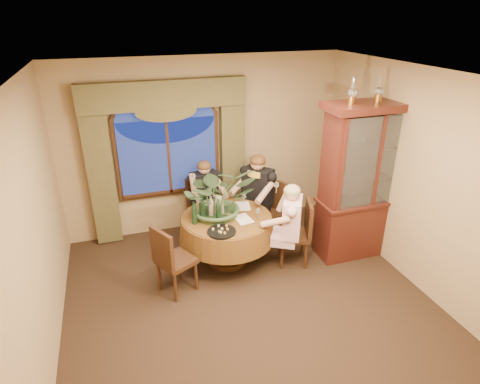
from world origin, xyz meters
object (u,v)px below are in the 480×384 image
object	(u,v)px
china_cabinet	(366,182)
wine_bottle_2	(201,202)
chair_front_left	(176,259)
oil_lamp_right	(405,87)
olive_bowl	(229,217)
chair_right	(293,233)
stoneware_vase	(219,205)
person_back	(205,198)
chair_back	(203,209)
wine_bottle_3	(218,210)
chair_back_right	(268,212)
oil_lamp_center	(379,89)
centerpiece_plant	(218,172)
person_pink	(291,229)
wine_bottle_5	(194,213)
wine_bottle_0	(211,207)
person_scarf	(258,197)
wine_bottle_4	(199,206)
wine_bottle_1	(202,209)
oil_lamp_left	(353,90)
dining_table	(227,239)

from	to	relation	value
china_cabinet	wine_bottle_2	size ratio (longest dim) A/B	6.95
china_cabinet	chair_front_left	distance (m)	2.87
china_cabinet	oil_lamp_right	bearing A→B (deg)	0.00
olive_bowl	wine_bottle_2	size ratio (longest dim) A/B	0.47
chair_right	stoneware_vase	distance (m)	1.14
olive_bowl	person_back	bearing A→B (deg)	96.69
chair_right	chair_front_left	bearing A→B (deg)	112.57
chair_back	chair_right	bearing A→B (deg)	122.78
wine_bottle_2	wine_bottle_3	bearing A→B (deg)	-61.94
olive_bowl	chair_back_right	bearing A→B (deg)	31.67
oil_lamp_center	chair_right	distance (m)	2.26
oil_lamp_right	centerpiece_plant	size ratio (longest dim) A/B	0.30
stoneware_vase	wine_bottle_3	size ratio (longest dim) A/B	0.85
oil_lamp_right	person_pink	world-z (taller)	oil_lamp_right
chair_back_right	wine_bottle_5	xyz separation A→B (m)	(-1.27, -0.47, 0.44)
wine_bottle_0	wine_bottle_5	bearing A→B (deg)	-161.14
person_scarf	wine_bottle_4	bearing A→B (deg)	73.13
china_cabinet	person_pink	world-z (taller)	china_cabinet
olive_bowl	wine_bottle_1	xyz separation A→B (m)	(-0.35, 0.09, 0.14)
china_cabinet	centerpiece_plant	xyz separation A→B (m)	(-2.08, 0.44, 0.25)
wine_bottle_1	chair_back_right	bearing A→B (deg)	18.99
chair_right	centerpiece_plant	size ratio (longest dim) A/B	0.84
olive_bowl	wine_bottle_1	world-z (taller)	wine_bottle_1
person_scarf	wine_bottle_3	world-z (taller)	person_scarf
oil_lamp_left	wine_bottle_4	xyz separation A→B (m)	(-1.96, 0.46, -1.55)
wine_bottle_0	oil_lamp_left	bearing A→B (deg)	-11.30
china_cabinet	wine_bottle_1	size ratio (longest dim) A/B	6.95
chair_front_left	wine_bottle_5	size ratio (longest dim) A/B	2.91
china_cabinet	wine_bottle_2	xyz separation A→B (m)	(-2.30, 0.55, -0.23)
oil_lamp_left	wine_bottle_5	bearing A→B (deg)	172.41
oil_lamp_left	chair_right	distance (m)	2.10
chair_front_left	centerpiece_plant	distance (m)	1.28
dining_table	wine_bottle_5	bearing A→B (deg)	-172.57
dining_table	wine_bottle_2	bearing A→B (deg)	144.46
oil_lamp_right	wine_bottle_1	distance (m)	3.16
oil_lamp_left	person_scarf	size ratio (longest dim) A/B	0.24
chair_back_right	wine_bottle_4	bearing A→B (deg)	76.82
centerpiece_plant	wine_bottle_1	bearing A→B (deg)	-160.80
chair_right	oil_lamp_left	bearing A→B (deg)	-73.89
oil_lamp_center	stoneware_vase	bearing A→B (deg)	168.02
oil_lamp_left	person_scarf	bearing A→B (deg)	137.36
oil_lamp_left	person_scarf	xyz separation A→B (m)	(-0.93, 0.86, -1.75)
stoneware_vase	olive_bowl	size ratio (longest dim) A/B	1.84
oil_lamp_center	oil_lamp_right	bearing A→B (deg)	0.00
oil_lamp_center	person_scarf	size ratio (longest dim) A/B	0.24
centerpiece_plant	oil_lamp_right	bearing A→B (deg)	-10.12
chair_front_left	person_back	xyz separation A→B (m)	(0.70, 1.31, 0.17)
person_back	wine_bottle_3	world-z (taller)	person_back
oil_lamp_center	person_scarf	distance (m)	2.36
centerpiece_plant	person_back	bearing A→B (deg)	91.20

